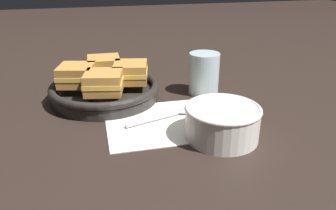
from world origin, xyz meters
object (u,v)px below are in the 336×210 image
skillet (105,91)px  sandwich_near_right (104,66)px  sandwich_far_right (104,82)px  spoon (179,112)px  drinking_glass (204,74)px  sandwich_near_left (130,72)px  sandwich_far_left (77,75)px  soup_bowl (222,120)px

skillet → sandwich_near_right: 0.08m
sandwich_near_right → sandwich_far_right: size_ratio=0.87×
spoon → drinking_glass: bearing=32.9°
spoon → sandwich_near_left: bearing=106.4°
sandwich_near_left → drinking_glass: 0.18m
skillet → spoon: bearing=-43.0°
sandwich_near_right → sandwich_far_right: bearing=-95.1°
skillet → sandwich_far_right: bearing=-95.1°
sandwich_near_right → sandwich_far_left: same height
spoon → sandwich_far_right: size_ratio=1.83×
sandwich_near_left → sandwich_far_right: 0.09m
drinking_glass → spoon: bearing=-131.0°
soup_bowl → sandwich_far_left: 0.36m
sandwich_near_right → spoon: bearing=-54.7°
soup_bowl → sandwich_near_left: sandwich_near_left is taller
spoon → sandwich_near_left: sandwich_near_left is taller
sandwich_far_right → drinking_glass: (0.25, 0.04, -0.01)m
sandwich_far_left → drinking_glass: drinking_glass is taller
spoon → sandwich_far_left: (-0.21, 0.14, 0.06)m
sandwich_near_right → sandwich_near_left: bearing=-50.1°
spoon → sandwich_far_right: 0.18m
soup_bowl → sandwich_near_left: (-0.13, 0.24, 0.03)m
sandwich_near_left → sandwich_far_left: size_ratio=0.99×
skillet → sandwich_near_right: sandwich_near_right is taller
spoon → sandwich_far_left: bearing=129.7°
spoon → sandwich_near_left: 0.16m
skillet → drinking_glass: drinking_glass is taller
skillet → soup_bowl: bearing=-52.2°
skillet → drinking_glass: (0.24, -0.02, 0.03)m
soup_bowl → drinking_glass: size_ratio=1.37×
sandwich_near_left → sandwich_far_left: bearing=174.9°
soup_bowl → drinking_glass: (0.05, 0.23, 0.01)m
sandwich_near_right → drinking_glass: 0.25m
soup_bowl → skillet: size_ratio=0.54×
soup_bowl → sandwich_far_left: sandwich_far_left is taller
skillet → drinking_glass: bearing=-5.3°
sandwich_far_left → drinking_glass: bearing=-5.2°
sandwich_near_left → sandwich_near_right: bearing=129.9°
soup_bowl → sandwich_near_left: size_ratio=1.45×
sandwich_near_left → sandwich_far_right: same height
drinking_glass → sandwich_far_left: bearing=174.8°
sandwich_far_right → sandwich_near_right: bearing=84.9°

